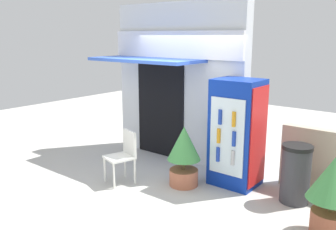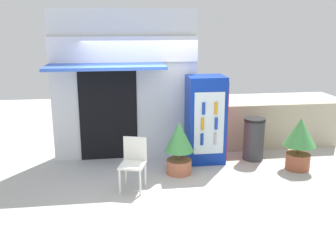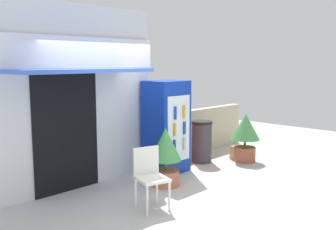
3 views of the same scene
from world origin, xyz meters
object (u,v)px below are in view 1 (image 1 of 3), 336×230
(plastic_chair, at_px, (124,153))
(trash_bin, at_px, (296,174))
(drink_cooler, at_px, (237,133))
(potted_plant_near_shop, at_px, (184,152))
(potted_plant_curbside, at_px, (333,189))

(plastic_chair, xyz_separation_m, trash_bin, (2.59, 1.07, -0.07))
(drink_cooler, relative_size, potted_plant_near_shop, 1.75)
(plastic_chair, height_order, trash_bin, trash_bin)
(plastic_chair, xyz_separation_m, potted_plant_near_shop, (0.89, 0.53, 0.06))
(potted_plant_near_shop, xyz_separation_m, trash_bin, (1.69, 0.54, -0.13))
(plastic_chair, distance_m, potted_plant_curbside, 3.30)
(potted_plant_near_shop, height_order, trash_bin, potted_plant_near_shop)
(potted_plant_curbside, xyz_separation_m, trash_bin, (-0.68, 0.66, -0.17))
(potted_plant_curbside, bearing_deg, plastic_chair, -172.81)
(potted_plant_curbside, bearing_deg, trash_bin, 136.03)
(trash_bin, bearing_deg, plastic_chair, -157.51)
(drink_cooler, xyz_separation_m, trash_bin, (1.04, -0.06, -0.45))
(drink_cooler, height_order, plastic_chair, drink_cooler)
(drink_cooler, height_order, potted_plant_near_shop, drink_cooler)
(trash_bin, bearing_deg, drink_cooler, 176.73)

